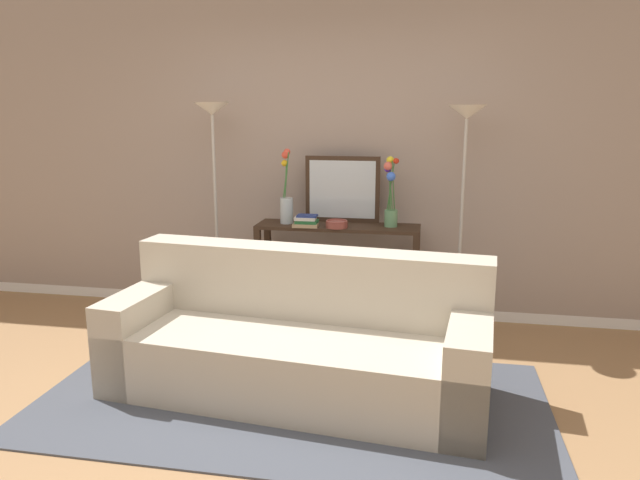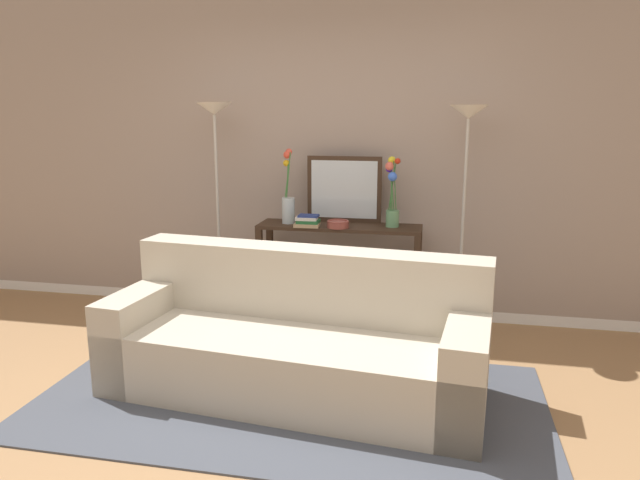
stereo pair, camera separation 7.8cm
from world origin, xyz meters
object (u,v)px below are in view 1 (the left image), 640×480
floor_lamp_right (465,157)px  wall_mirror (342,189)px  console_table (338,257)px  book_row_under_console (293,314)px  vase_tall_flowers (286,200)px  book_stack (306,221)px  vase_short_flowers (391,196)px  floor_lamp_left (214,151)px  couch (298,344)px  fruit_bowl (337,224)px

floor_lamp_right → wall_mirror: bearing=167.0°
console_table → floor_lamp_right: floor_lamp_right is taller
wall_mirror → book_row_under_console: (-0.39, -0.14, -1.05)m
wall_mirror → vase_tall_flowers: (-0.44, -0.14, -0.08)m
book_stack → book_row_under_console: bearing=140.9°
vase_short_flowers → floor_lamp_left: bearing=-176.5°
floor_lamp_left → vase_short_flowers: (1.42, 0.09, -0.33)m
couch → console_table: 1.26m
fruit_bowl → wall_mirror: bearing=88.8°
console_table → floor_lamp_right: size_ratio=0.74×
couch → vase_short_flowers: (0.48, 1.24, 0.77)m
console_table → book_stack: 0.41m
couch → wall_mirror: 1.59m
vase_tall_flowers → vase_short_flowers: size_ratio=1.09×
book_stack → book_row_under_console: book_stack is taller
console_table → floor_lamp_left: bearing=-175.7°
couch → wall_mirror: wall_mirror is taller
book_row_under_console → vase_tall_flowers: bearing=177.4°
console_table → vase_short_flowers: size_ratio=2.38×
floor_lamp_left → vase_tall_flowers: size_ratio=3.00×
console_table → vase_short_flowers: (0.42, 0.01, 0.51)m
console_table → book_stack: bearing=-154.3°
floor_lamp_right → wall_mirror: floor_lamp_right is taller
vase_tall_flowers → book_stack: size_ratio=2.92×
vase_short_flowers → book_row_under_console: vase_short_flowers is taller
floor_lamp_left → book_stack: size_ratio=8.76×
floor_lamp_left → wall_mirror: bearing=12.2°
vase_tall_flowers → vase_short_flowers: 0.84m
vase_short_flowers → book_stack: size_ratio=2.67×
vase_tall_flowers → fruit_bowl: 0.47m
floor_lamp_right → fruit_bowl: 1.10m
console_table → floor_lamp_right: bearing=-4.5°
floor_lamp_right → floor_lamp_left: bearing=-180.0°
couch → fruit_bowl: fruit_bowl is taller
floor_lamp_left → book_stack: 0.94m
floor_lamp_right → book_row_under_console: size_ratio=5.81×
couch → floor_lamp_right: size_ratio=1.35×
console_table → book_row_under_console: bearing=180.0°
vase_tall_flowers → couch: bearing=-73.5°
book_stack → book_row_under_console: size_ratio=0.67×
book_stack → book_row_under_console: (-0.14, 0.11, -0.83)m
floor_lamp_right → vase_tall_flowers: 1.44m
book_row_under_console → book_stack: bearing=-39.1°
wall_mirror → vase_short_flowers: (0.40, -0.13, -0.03)m
fruit_bowl → book_stack: book_stack is taller
wall_mirror → book_stack: bearing=-134.1°
couch → book_stack: (-0.18, 1.12, 0.57)m
floor_lamp_right → vase_short_flowers: bearing=171.0°
couch → vase_short_flowers: 1.54m
vase_short_flowers → book_row_under_console: (-0.79, -0.01, -1.03)m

